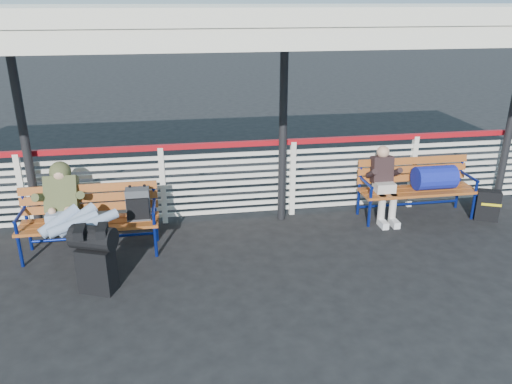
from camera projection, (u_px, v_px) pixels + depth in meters
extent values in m
plane|color=black|center=(165.00, 287.00, 5.97)|extent=(60.00, 60.00, 0.00)
cube|color=silver|center=(163.00, 186.00, 7.50)|extent=(12.00, 0.04, 1.04)
cube|color=maroon|center=(160.00, 148.00, 7.29)|extent=(12.00, 0.06, 0.08)
cube|color=silver|center=(147.00, 13.00, 5.69)|extent=(12.60, 3.60, 0.16)
cube|color=silver|center=(141.00, 35.00, 4.12)|extent=(12.60, 0.06, 0.30)
cylinder|color=black|center=(24.00, 135.00, 6.77)|extent=(0.12, 0.12, 3.00)
cylinder|color=black|center=(283.00, 125.00, 7.31)|extent=(0.12, 0.12, 3.00)
cylinder|color=black|center=(512.00, 116.00, 7.87)|extent=(0.12, 0.12, 3.00)
cube|color=black|center=(97.00, 270.00, 5.81)|extent=(0.46, 0.37, 0.55)
cylinder|color=black|center=(93.00, 238.00, 5.66)|extent=(0.57, 0.45, 0.28)
cube|color=#B04A22|center=(89.00, 224.00, 6.59)|extent=(1.80, 0.50, 0.04)
cube|color=#B04A22|center=(90.00, 198.00, 6.73)|extent=(1.80, 0.10, 0.40)
cylinder|color=navy|center=(20.00, 251.00, 6.36)|extent=(0.04, 0.04, 0.45)
cylinder|color=navy|center=(156.00, 241.00, 6.62)|extent=(0.04, 0.04, 0.45)
cylinder|color=navy|center=(27.00, 220.00, 6.71)|extent=(0.04, 0.04, 0.90)
cylinder|color=navy|center=(155.00, 212.00, 6.97)|extent=(0.04, 0.04, 0.90)
cube|color=#4A4C51|center=(138.00, 204.00, 6.62)|extent=(0.31, 0.19, 0.43)
cube|color=#B04A22|center=(418.00, 191.00, 7.73)|extent=(1.80, 0.50, 0.04)
cube|color=#B04A22|center=(412.00, 169.00, 7.87)|extent=(1.80, 0.10, 0.40)
cylinder|color=navy|center=(369.00, 213.00, 7.50)|extent=(0.04, 0.04, 0.45)
cylinder|color=navy|center=(473.00, 206.00, 7.75)|extent=(0.04, 0.04, 0.45)
cylinder|color=navy|center=(359.00, 188.00, 7.85)|extent=(0.04, 0.04, 0.90)
cylinder|color=navy|center=(459.00, 182.00, 8.11)|extent=(0.04, 0.04, 0.90)
cylinder|color=#101393|center=(435.00, 178.00, 7.69)|extent=(0.63, 0.37, 0.37)
cube|color=#96A5CA|center=(62.00, 218.00, 6.55)|extent=(0.36, 0.26, 0.18)
cube|color=#464D29|center=(62.00, 194.00, 6.64)|extent=(0.42, 0.38, 0.53)
sphere|color=#464D29|center=(60.00, 172.00, 6.63)|extent=(0.28, 0.28, 0.28)
sphere|color=tan|center=(60.00, 173.00, 6.60)|extent=(0.21, 0.21, 0.21)
cube|color=black|center=(80.00, 232.00, 5.55)|extent=(0.11, 0.27, 0.10)
cube|color=black|center=(102.00, 231.00, 5.58)|extent=(0.11, 0.27, 0.10)
cube|color=#BBB4AA|center=(384.00, 187.00, 7.64)|extent=(0.30, 0.24, 0.16)
cube|color=black|center=(382.00, 169.00, 7.68)|extent=(0.32, 0.23, 0.42)
sphere|color=tan|center=(383.00, 152.00, 7.60)|extent=(0.19, 0.19, 0.19)
cylinder|color=#BBB4AA|center=(381.00, 210.00, 7.57)|extent=(0.11, 0.11, 0.46)
cylinder|color=#BBB4AA|center=(393.00, 209.00, 7.60)|extent=(0.11, 0.11, 0.46)
cube|color=silver|center=(383.00, 224.00, 7.55)|extent=(0.10, 0.24, 0.10)
cube|color=silver|center=(394.00, 223.00, 7.57)|extent=(0.10, 0.24, 0.10)
cube|color=black|center=(487.00, 205.00, 7.73)|extent=(0.39, 0.31, 0.48)
cube|color=gold|center=(492.00, 205.00, 7.62)|extent=(0.27, 0.13, 0.04)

